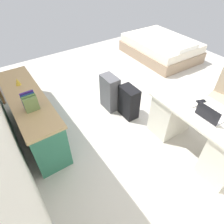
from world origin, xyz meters
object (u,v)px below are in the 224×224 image
at_px(suitcase_spare_grey, 110,93).
at_px(laptop, 209,115).
at_px(figurine_small, 18,82).
at_px(desk, 197,130).
at_px(bed, 161,48).
at_px(office_chair, 222,103).
at_px(computer_mouse, 194,105).
at_px(cell_phone_by_mouse, 201,101).
at_px(credenza, 32,116).
at_px(suitcase_black, 129,102).

relative_size(suitcase_spare_grey, laptop, 2.11).
height_order(suitcase_spare_grey, figurine_small, figurine_small).
bearing_deg(laptop, desk, -38.39).
distance_m(bed, laptop, 3.36).
distance_m(office_chair, figurine_small, 3.26).
height_order(bed, computer_mouse, computer_mouse).
xyz_separation_m(office_chair, cell_phone_by_mouse, (0.02, 0.67, 0.32)).
height_order(desk, credenza, credenza).
distance_m(suitcase_spare_grey, laptop, 1.73).
bearing_deg(desk, bed, -36.04).
relative_size(credenza, suitcase_black, 3.11).
xyz_separation_m(credenza, cell_phone_by_mouse, (-1.47, -2.00, 0.35)).
bearing_deg(bed, office_chair, 156.34).
bearing_deg(figurine_small, suitcase_black, -118.40).
bearing_deg(suitcase_black, computer_mouse, -161.71).
bearing_deg(bed, suitcase_spare_grey, 114.03).
relative_size(bed, cell_phone_by_mouse, 14.22).
relative_size(desk, figurine_small, 13.21).
xyz_separation_m(office_chair, bed, (2.43, -1.07, -0.18)).
bearing_deg(desk, computer_mouse, 9.47).
xyz_separation_m(bed, computer_mouse, (-2.42, 1.91, 0.50)).
xyz_separation_m(suitcase_spare_grey, cell_phone_by_mouse, (-1.36, -0.63, 0.41)).
bearing_deg(laptop, computer_mouse, -10.17).
distance_m(desk, computer_mouse, 0.40).
relative_size(office_chair, cell_phone_by_mouse, 6.91).
distance_m(credenza, suitcase_spare_grey, 1.38).
relative_size(bed, figurine_small, 17.58).
relative_size(desk, computer_mouse, 14.53).
distance_m(credenza, computer_mouse, 2.38).
xyz_separation_m(suitcase_black, figurine_small, (0.82, 1.52, 0.54)).
xyz_separation_m(credenza, suitcase_spare_grey, (-0.11, -1.37, -0.05)).
xyz_separation_m(desk, office_chair, (0.15, -0.82, 0.04)).
height_order(credenza, suitcase_black, credenza).
distance_m(desk, suitcase_black, 1.21).
bearing_deg(figurine_small, office_chair, -124.29).
bearing_deg(computer_mouse, office_chair, -89.71).
distance_m(desk, office_chair, 0.83).
bearing_deg(bed, desk, 143.96).
xyz_separation_m(credenza, bed, (0.95, -3.74, -0.14)).
bearing_deg(credenza, desk, -131.45).
height_order(credenza, suitcase_spare_grey, credenza).
distance_m(credenza, figurine_small, 0.55).
bearing_deg(credenza, suitcase_spare_grey, -94.56).
relative_size(office_chair, credenza, 0.52).
bearing_deg(credenza, office_chair, -119.09).
relative_size(cell_phone_by_mouse, figurine_small, 1.24).
distance_m(credenza, laptop, 2.52).
bearing_deg(suitcase_spare_grey, suitcase_black, -158.00).
xyz_separation_m(desk, cell_phone_by_mouse, (0.17, -0.14, 0.35)).
height_order(credenza, figurine_small, figurine_small).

